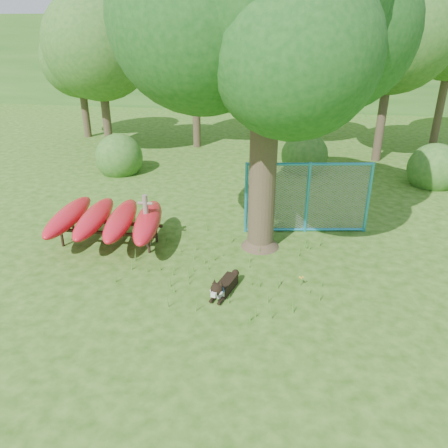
% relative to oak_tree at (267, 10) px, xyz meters
% --- Properties ---
extents(ground, '(80.00, 80.00, 0.00)m').
position_rel_oak_tree_xyz_m(ground, '(-0.92, -2.21, -5.46)').
color(ground, '#254E0F').
rests_on(ground, ground).
extents(oak_tree, '(6.45, 5.63, 8.19)m').
position_rel_oak_tree_xyz_m(oak_tree, '(0.00, 0.00, 0.00)').
color(oak_tree, '#3B2F20').
rests_on(oak_tree, ground).
extents(wooden_post, '(0.38, 0.13, 1.40)m').
position_rel_oak_tree_xyz_m(wooden_post, '(-2.78, -0.53, -4.72)').
color(wooden_post, '#6C5E51').
rests_on(wooden_post, ground).
extents(kayak_rack, '(3.11, 2.76, 0.92)m').
position_rel_oak_tree_xyz_m(kayak_rack, '(-3.80, -0.57, -4.75)').
color(kayak_rack, black).
rests_on(kayak_rack, ground).
extents(husky_dog, '(0.49, 1.11, 0.51)m').
position_rel_oak_tree_xyz_m(husky_dog, '(-0.49, -2.38, -5.28)').
color(husky_dog, black).
rests_on(husky_dog, ground).
extents(fence_section, '(3.32, 0.69, 3.27)m').
position_rel_oak_tree_xyz_m(fence_section, '(1.18, 1.08, -4.48)').
color(fence_section, '#2994C2').
rests_on(fence_section, ground).
extents(wildflower_clump, '(0.11, 0.11, 0.24)m').
position_rel_oak_tree_xyz_m(wildflower_clump, '(1.11, -1.77, -5.27)').
color(wildflower_clump, '#4C832A').
rests_on(wildflower_clump, ground).
extents(bg_tree_a, '(4.40, 4.40, 6.70)m').
position_rel_oak_tree_xyz_m(bg_tree_a, '(-7.42, 7.79, -0.98)').
color(bg_tree_a, '#3B2F20').
rests_on(bg_tree_a, ground).
extents(bg_tree_b, '(5.20, 5.20, 8.22)m').
position_rel_oak_tree_xyz_m(bg_tree_b, '(-3.92, 9.79, 0.15)').
color(bg_tree_b, '#3B2F20').
rests_on(bg_tree_b, ground).
extents(bg_tree_c, '(4.00, 4.00, 6.12)m').
position_rel_oak_tree_xyz_m(bg_tree_c, '(0.58, 10.79, -1.35)').
color(bg_tree_c, '#3B2F20').
rests_on(bg_tree_c, ground).
extents(bg_tree_d, '(4.80, 4.80, 7.50)m').
position_rel_oak_tree_xyz_m(bg_tree_d, '(4.08, 8.79, -0.38)').
color(bg_tree_d, '#3B2F20').
rests_on(bg_tree_d, ground).
extents(bg_tree_f, '(3.60, 3.60, 5.55)m').
position_rel_oak_tree_xyz_m(bg_tree_f, '(-9.92, 10.79, -1.73)').
color(bg_tree_f, '#3B2F20').
rests_on(bg_tree_f, ground).
extents(shrub_left, '(1.80, 1.80, 1.80)m').
position_rel_oak_tree_xyz_m(shrub_left, '(-5.92, 5.29, -5.46)').
color(shrub_left, '#2B5D1E').
rests_on(shrub_left, ground).
extents(shrub_right, '(1.80, 1.80, 1.80)m').
position_rel_oak_tree_xyz_m(shrub_right, '(5.58, 5.79, -5.46)').
color(shrub_right, '#2B5D1E').
rests_on(shrub_right, ground).
extents(shrub_mid, '(1.80, 1.80, 1.80)m').
position_rel_oak_tree_xyz_m(shrub_mid, '(1.08, 6.79, -5.46)').
color(shrub_mid, '#2B5D1E').
rests_on(shrub_mid, ground).
extents(wooded_hillside, '(80.00, 12.00, 6.00)m').
position_rel_oak_tree_xyz_m(wooded_hillside, '(-0.92, 25.79, -2.46)').
color(wooded_hillside, '#2B5D1E').
rests_on(wooded_hillside, ground).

